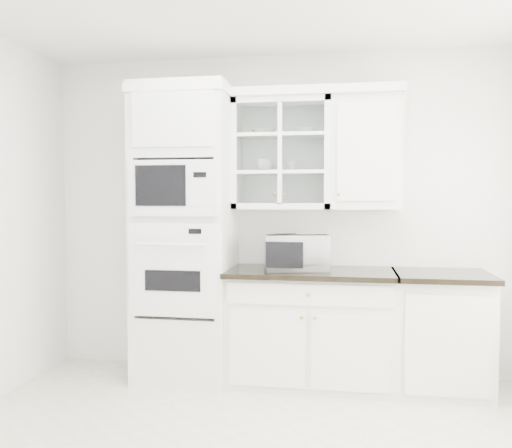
# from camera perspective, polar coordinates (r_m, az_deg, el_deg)

# --- Properties ---
(room_shell) EXTENTS (4.00, 3.50, 2.70)m
(room_shell) POSITION_cam_1_polar(r_m,az_deg,el_deg) (3.35, -0.08, 7.68)
(room_shell) COLOR white
(room_shell) RESTS_ON ground
(oven_column) EXTENTS (0.76, 0.68, 2.40)m
(oven_column) POSITION_cam_1_polar(r_m,az_deg,el_deg) (4.49, -7.43, -0.99)
(oven_column) COLOR white
(oven_column) RESTS_ON ground
(base_cabinet_run) EXTENTS (1.32, 0.67, 0.92)m
(base_cabinet_run) POSITION_cam_1_polar(r_m,az_deg,el_deg) (4.44, 5.80, -10.65)
(base_cabinet_run) COLOR white
(base_cabinet_run) RESTS_ON ground
(extra_base_cabinet) EXTENTS (0.72, 0.67, 0.92)m
(extra_base_cabinet) POSITION_cam_1_polar(r_m,az_deg,el_deg) (4.49, 18.87, -10.63)
(extra_base_cabinet) COLOR white
(extra_base_cabinet) RESTS_ON ground
(upper_cabinet_glass) EXTENTS (0.80, 0.33, 0.90)m
(upper_cabinet_glass) POSITION_cam_1_polar(r_m,az_deg,el_deg) (4.49, 2.79, 7.34)
(upper_cabinet_glass) COLOR white
(upper_cabinet_glass) RESTS_ON room_shell
(upper_cabinet_solid) EXTENTS (0.55, 0.33, 0.90)m
(upper_cabinet_solid) POSITION_cam_1_polar(r_m,az_deg,el_deg) (4.46, 11.50, 7.32)
(upper_cabinet_solid) COLOR white
(upper_cabinet_solid) RESTS_ON room_shell
(crown_molding) EXTENTS (2.14, 0.38, 0.07)m
(crown_molding) POSITION_cam_1_polar(r_m,az_deg,el_deg) (4.55, 1.42, 13.46)
(crown_molding) COLOR white
(crown_molding) RESTS_ON room_shell
(countertop_microwave) EXTENTS (0.56, 0.50, 0.28)m
(countertop_microwave) POSITION_cam_1_polar(r_m,az_deg,el_deg) (4.32, 4.25, -2.95)
(countertop_microwave) COLOR white
(countertop_microwave) RESTS_ON base_cabinet_run
(bowl_a) EXTENTS (0.19, 0.19, 0.05)m
(bowl_a) POSITION_cam_1_polar(r_m,az_deg,el_deg) (4.54, 0.77, 9.62)
(bowl_a) COLOR white
(bowl_a) RESTS_ON upper_cabinet_glass
(bowl_b) EXTENTS (0.21, 0.21, 0.05)m
(bowl_b) POSITION_cam_1_polar(r_m,az_deg,el_deg) (4.51, 5.15, 9.69)
(bowl_b) COLOR white
(bowl_b) RESTS_ON upper_cabinet_glass
(cup_a) EXTENTS (0.13, 0.13, 0.10)m
(cup_a) POSITION_cam_1_polar(r_m,az_deg,el_deg) (4.50, 0.89, 6.18)
(cup_a) COLOR white
(cup_a) RESTS_ON upper_cabinet_glass
(cup_b) EXTENTS (0.11, 0.11, 0.08)m
(cup_b) POSITION_cam_1_polar(r_m,az_deg,el_deg) (4.49, 3.77, 6.09)
(cup_b) COLOR white
(cup_b) RESTS_ON upper_cabinet_glass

